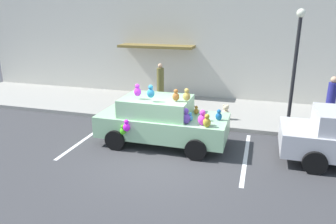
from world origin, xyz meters
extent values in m
plane|color=#38383A|center=(0.00, 0.00, 0.00)|extent=(60.00, 60.00, 0.00)
cube|color=gray|center=(0.00, 5.00, 0.07)|extent=(24.00, 4.00, 0.15)
cube|color=beige|center=(0.00, 7.15, 3.20)|extent=(24.00, 0.30, 6.40)
cube|color=brown|center=(-2.27, 6.60, 2.55)|extent=(3.60, 1.10, 0.12)
cube|color=silver|center=(2.36, 1.00, 0.00)|extent=(0.12, 3.60, 0.01)
cube|color=silver|center=(-2.95, 1.00, 0.00)|extent=(0.12, 3.60, 0.01)
cube|color=#96C897|center=(-0.31, 1.28, 0.64)|extent=(4.11, 1.72, 0.68)
cube|color=#96C897|center=(-0.51, 1.28, 1.26)|extent=(2.14, 1.51, 0.56)
cylinder|color=black|center=(0.97, 2.14, 0.32)|extent=(0.64, 0.22, 0.64)
cylinder|color=black|center=(0.97, 0.42, 0.32)|extent=(0.64, 0.22, 0.64)
cylinder|color=black|center=(-1.58, 2.14, 0.32)|extent=(0.64, 0.22, 0.64)
cylinder|color=black|center=(-1.58, 0.42, 0.32)|extent=(0.64, 0.22, 0.64)
ellipsoid|color=#5C3BA9|center=(0.58, 0.69, 1.15)|extent=(0.28, 0.23, 0.33)
sphere|color=#5C3BA9|center=(0.58, 0.69, 1.37)|extent=(0.18, 0.18, 0.18)
ellipsoid|color=#E33CD2|center=(1.08, 0.72, 1.14)|extent=(0.27, 0.22, 0.32)
sphere|color=#E33CD2|center=(1.08, 0.72, 1.36)|extent=(0.17, 0.17, 0.17)
ellipsoid|color=#A8922A|center=(1.23, 0.59, 1.12)|extent=(0.23, 0.18, 0.27)
sphere|color=#A8922A|center=(1.23, 0.59, 1.30)|extent=(0.14, 0.14, 0.14)
ellipsoid|color=#185C97|center=(1.47, 1.29, 1.10)|extent=(0.20, 0.16, 0.23)
sphere|color=#185C97|center=(1.47, 1.29, 1.26)|extent=(0.13, 0.13, 0.13)
ellipsoid|color=#AD9041|center=(0.52, 1.05, 1.71)|extent=(0.22, 0.18, 0.26)
sphere|color=#AD9041|center=(0.52, 1.05, 1.90)|extent=(0.14, 0.14, 0.14)
ellipsoid|color=#A37025|center=(0.70, 1.67, 1.08)|extent=(0.16, 0.13, 0.19)
sphere|color=#A37025|center=(0.70, 1.67, 1.21)|extent=(0.10, 0.10, 0.10)
ellipsoid|color=brown|center=(0.19, 1.02, 1.69)|extent=(0.21, 0.17, 0.25)
sphere|color=brown|center=(0.19, 1.02, 1.86)|extent=(0.13, 0.13, 0.13)
ellipsoid|color=#4DB1E0|center=(0.66, 0.96, 1.08)|extent=(0.16, 0.13, 0.19)
sphere|color=#4DB1E0|center=(0.66, 0.96, 1.21)|extent=(0.10, 0.10, 0.10)
ellipsoid|color=#CC31DC|center=(-1.01, 0.95, 1.77)|extent=(0.23, 0.18, 0.27)
sphere|color=#CC31DC|center=(-1.01, 0.95, 1.95)|extent=(0.14, 0.14, 0.14)
ellipsoid|color=teal|center=(-0.52, 0.78, 1.80)|extent=(0.23, 0.19, 0.27)
sphere|color=teal|center=(-0.52, 0.78, 1.99)|extent=(0.15, 0.15, 0.15)
ellipsoid|color=#51DE24|center=(-1.28, 0.34, 0.67)|extent=(0.18, 0.15, 0.21)
sphere|color=#51DE24|center=(-1.28, 0.34, 0.82)|extent=(0.12, 0.12, 0.12)
ellipsoid|color=#D921F0|center=(-1.15, 0.33, 0.81)|extent=(0.22, 0.18, 0.26)
sphere|color=#D921F0|center=(-1.15, 0.33, 0.99)|extent=(0.14, 0.14, 0.14)
cylinder|color=black|center=(4.15, 2.22, 0.32)|extent=(0.64, 0.22, 0.64)
cylinder|color=black|center=(4.15, 0.51, 0.32)|extent=(0.64, 0.22, 0.64)
ellipsoid|color=beige|center=(1.41, 3.89, 0.34)|extent=(0.31, 0.26, 0.39)
sphere|color=beige|center=(1.41, 3.89, 0.62)|extent=(0.22, 0.22, 0.22)
sphere|color=beige|center=(1.33, 3.89, 0.69)|extent=(0.09, 0.09, 0.09)
sphere|color=beige|center=(1.49, 3.89, 0.69)|extent=(0.09, 0.09, 0.09)
cylinder|color=black|center=(3.65, 3.50, 2.05)|extent=(0.12, 0.12, 3.79)
sphere|color=#EAEACC|center=(3.65, 3.50, 4.08)|extent=(0.28, 0.28, 0.28)
cylinder|color=navy|center=(5.07, 4.28, 0.94)|extent=(0.31, 0.31, 1.58)
sphere|color=tan|center=(5.07, 4.28, 1.84)|extent=(0.23, 0.23, 0.23)
cylinder|color=brown|center=(-1.59, 5.02, 0.98)|extent=(0.31, 0.31, 1.65)
sphere|color=tan|center=(-1.59, 5.02, 1.90)|extent=(0.20, 0.20, 0.20)
camera|label=1|loc=(2.59, -7.88, 4.15)|focal=33.95mm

